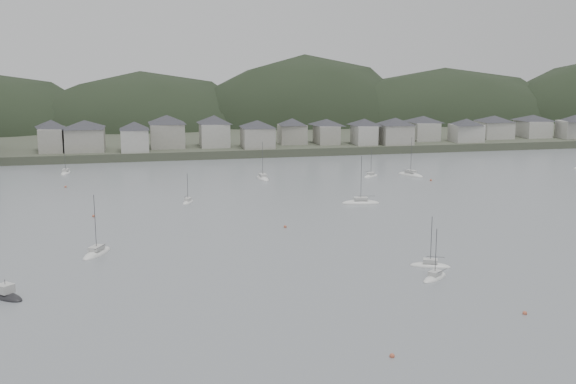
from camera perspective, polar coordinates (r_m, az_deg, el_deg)
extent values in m
plane|color=slate|center=(99.52, 9.17, -11.67)|extent=(900.00, 900.00, 0.00)
cube|color=#383D2D|center=(383.58, -6.86, 5.59)|extent=(900.00, 250.00, 3.00)
ellipsoid|color=black|center=(361.41, -11.60, 3.27)|extent=(132.08, 90.41, 79.74)
ellipsoid|color=black|center=(371.61, 1.32, 3.29)|extent=(133.88, 88.37, 101.41)
ellipsoid|color=black|center=(390.76, 12.33, 3.77)|extent=(165.81, 81.78, 82.55)
cube|color=gray|center=(270.84, -18.50, 4.02)|extent=(8.34, 12.91, 8.59)
pyramid|color=#2D2D33|center=(270.24, -18.58, 5.24)|extent=(15.78, 15.78, 3.01)
cube|color=gray|center=(269.14, -16.04, 4.09)|extent=(13.68, 13.35, 8.36)
pyramid|color=#2D2D33|center=(268.54, -16.11, 5.29)|extent=(20.07, 20.07, 2.93)
cube|color=#A7A49D|center=(263.19, -12.26, 4.09)|extent=(9.78, 10.20, 8.08)
pyramid|color=#2D2D33|center=(262.60, -12.31, 5.27)|extent=(14.83, 14.83, 2.83)
cube|color=gray|center=(272.89, -9.72, 4.54)|extent=(12.59, 13.33, 9.09)
pyramid|color=#2D2D33|center=(272.26, -9.76, 5.82)|extent=(19.24, 19.24, 3.18)
cube|color=#A7A49D|center=(272.63, -5.96, 4.61)|extent=(10.74, 12.17, 8.87)
pyramid|color=#2D2D33|center=(272.01, -5.99, 5.86)|extent=(17.01, 17.01, 3.10)
cube|color=gray|center=(268.32, -2.47, 4.43)|extent=(11.63, 12.09, 7.69)
pyramid|color=#2D2D33|center=(267.76, -2.48, 5.53)|extent=(17.61, 17.61, 2.69)
cube|color=gray|center=(279.67, 0.34, 4.69)|extent=(10.37, 9.35, 7.44)
pyramid|color=#2D2D33|center=(279.14, 0.34, 5.71)|extent=(14.65, 14.65, 2.60)
cube|color=gray|center=(280.51, 3.13, 4.67)|extent=(8.24, 12.20, 7.22)
pyramid|color=#2D2D33|center=(280.00, 3.14, 5.66)|extent=(15.17, 15.17, 2.53)
cube|color=#A7A49D|center=(279.44, 6.16, 4.62)|extent=(8.06, 10.91, 7.46)
pyramid|color=#2D2D33|center=(278.91, 6.19, 5.65)|extent=(14.08, 14.08, 2.61)
cube|color=gray|center=(282.10, 8.65, 4.64)|extent=(11.73, 11.78, 7.66)
pyramid|color=#2D2D33|center=(281.56, 8.68, 5.68)|extent=(17.46, 17.46, 2.68)
cube|color=#A7A49D|center=(297.03, 10.85, 4.86)|extent=(10.19, 13.02, 7.33)
pyramid|color=#2D2D33|center=(296.54, 10.88, 5.81)|extent=(17.23, 17.23, 2.57)
cube|color=#A7A49D|center=(295.20, 14.19, 4.64)|extent=(11.70, 9.81, 6.88)
pyramid|color=#2D2D33|center=(294.74, 14.23, 5.53)|extent=(15.97, 15.97, 2.41)
cube|color=#A7A49D|center=(310.69, 16.28, 4.85)|extent=(12.83, 12.48, 7.00)
pyramid|color=#2D2D33|center=(310.24, 16.33, 5.72)|extent=(18.79, 18.79, 2.45)
cube|color=#A7A49D|center=(320.17, 19.14, 4.85)|extent=(11.07, 13.50, 6.97)
pyramid|color=#2D2D33|center=(319.73, 19.20, 5.69)|extent=(18.25, 18.25, 2.44)
cube|color=#A7A49D|center=(321.91, 22.19, 4.71)|extent=(13.75, 9.12, 7.34)
pyramid|color=#2D2D33|center=(321.46, 22.25, 5.59)|extent=(16.97, 16.97, 2.57)
ellipsoid|color=silver|center=(218.59, -2.06, 1.08)|extent=(3.78, 9.30, 1.81)
cube|color=#B3B2AE|center=(218.38, -2.06, 1.39)|extent=(2.30, 3.35, 0.70)
cylinder|color=#3F3F42|center=(217.65, -2.07, 2.58)|extent=(0.12, 0.12, 11.33)
cylinder|color=#3F3F42|center=(219.90, -2.09, 1.60)|extent=(0.50, 4.07, 0.10)
cylinder|color=#3F3F42|center=(221.58, 22.26, 0.80)|extent=(2.02, 2.78, 0.10)
ellipsoid|color=silver|center=(185.82, -8.08, -0.84)|extent=(4.18, 6.25, 1.20)
cube|color=#B3B2AE|center=(185.63, -8.09, -0.57)|extent=(2.05, 2.45, 0.70)
cylinder|color=#3F3F42|center=(185.05, -8.11, 0.34)|extent=(0.12, 0.12, 7.49)
cylinder|color=#3F3F42|center=(186.46, -8.25, -0.34)|extent=(1.18, 2.51, 0.10)
ellipsoid|color=silver|center=(142.33, -15.18, -4.85)|extent=(6.73, 9.60, 1.85)
cube|color=#B3B2AE|center=(142.00, -15.20, -4.38)|extent=(3.25, 3.80, 0.70)
cylinder|color=#3F3F42|center=(140.84, -15.30, -2.53)|extent=(0.12, 0.12, 11.56)
cylinder|color=#3F3F42|center=(140.37, -14.94, -4.31)|extent=(1.92, 3.78, 0.10)
ellipsoid|color=silver|center=(132.24, 11.41, -5.90)|extent=(7.69, 5.15, 1.47)
cube|color=#B3B2AE|center=(131.95, 11.42, -5.47)|extent=(3.02, 2.53, 0.70)
cylinder|color=#3F3F42|center=(130.94, 11.49, -3.91)|extent=(0.12, 0.12, 9.21)
cylinder|color=#3F3F42|center=(132.74, 11.82, -5.14)|extent=(3.07, 1.44, 0.10)
ellipsoid|color=silver|center=(239.59, -17.50, 1.46)|extent=(3.54, 7.98, 1.54)
cube|color=#B3B2AE|center=(239.42, -17.52, 1.71)|extent=(2.06, 2.91, 0.70)
cylinder|color=#3F3F42|center=(238.84, -17.57, 2.63)|extent=(0.12, 0.12, 9.64)
cylinder|color=#3F3F42|center=(237.96, -17.51, 1.79)|extent=(0.59, 3.45, 0.10)
ellipsoid|color=silver|center=(125.63, 11.76, -6.84)|extent=(6.88, 6.07, 1.40)
cube|color=#B3B2AE|center=(125.33, 11.78, -6.40)|extent=(2.87, 2.72, 0.70)
cylinder|color=#3F3F42|center=(124.32, 11.85, -4.86)|extent=(0.12, 0.12, 8.74)
cylinder|color=#3F3F42|center=(124.88, 12.35, -6.23)|extent=(2.54, 2.02, 0.10)
ellipsoid|color=silver|center=(227.82, 9.86, 1.33)|extent=(7.34, 10.00, 1.94)
cube|color=#B3B2AE|center=(227.61, 9.87, 1.65)|extent=(3.49, 4.00, 0.70)
cylinder|color=#3F3F42|center=(226.86, 9.91, 2.88)|extent=(0.12, 0.12, 12.11)
cylinder|color=#3F3F42|center=(225.81, 9.82, 1.71)|extent=(2.17, 3.88, 0.10)
ellipsoid|color=silver|center=(183.69, 5.89, -0.92)|extent=(10.25, 4.84, 1.97)
cube|color=#B3B2AE|center=(183.43, 5.90, -0.53)|extent=(3.78, 2.74, 0.70)
cylinder|color=#3F3F42|center=(182.48, 5.93, 1.01)|extent=(0.12, 0.12, 12.31)
cylinder|color=#3F3F42|center=(184.14, 6.39, -0.32)|extent=(4.38, 0.88, 0.10)
ellipsoid|color=silver|center=(223.98, 6.70, 1.25)|extent=(6.75, 5.93, 1.37)
cube|color=#B3B2AE|center=(223.81, 6.71, 1.50)|extent=(2.82, 2.66, 0.70)
cylinder|color=#3F3F42|center=(223.26, 6.73, 2.37)|extent=(0.12, 0.12, 8.56)
cylinder|color=#3F3F42|center=(224.12, 6.42, 1.66)|extent=(2.49, 1.97, 0.10)
ellipsoid|color=black|center=(122.49, -21.81, -7.90)|extent=(7.29, 7.35, 1.67)
cube|color=#B3B2AE|center=(122.03, -21.86, -7.24)|extent=(3.12, 3.12, 1.40)
cylinder|color=#3F3F42|center=(121.77, -21.89, -6.83)|extent=(0.10, 0.10, 1.20)
sphere|color=#B0553A|center=(219.73, 11.46, 0.94)|extent=(0.70, 0.70, 0.70)
sphere|color=#B0553A|center=(94.02, 8.40, -12.96)|extent=(0.70, 0.70, 0.70)
sphere|color=#B0553A|center=(174.49, -15.42, -1.89)|extent=(0.70, 0.70, 0.70)
sphere|color=#B0553A|center=(214.69, -17.51, 0.40)|extent=(0.70, 0.70, 0.70)
sphere|color=#B0553A|center=(158.02, -0.23, -2.82)|extent=(0.70, 0.70, 0.70)
sphere|color=#B0553A|center=(112.74, 18.57, -9.26)|extent=(0.70, 0.70, 0.70)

